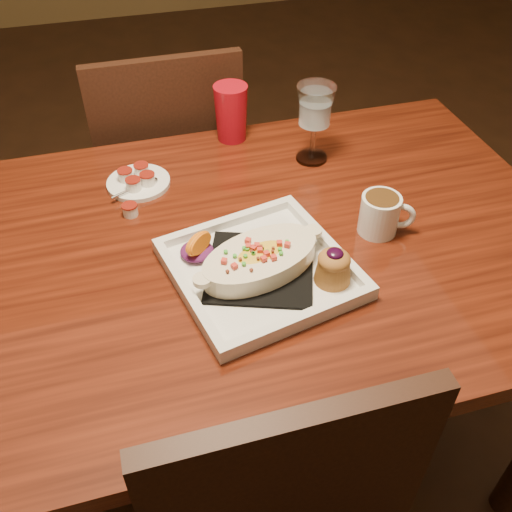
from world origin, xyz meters
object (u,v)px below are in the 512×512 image
object	(u,v)px
coffee_mug	(381,213)
red_tumbler	(231,113)
goblet	(315,110)
chair_far	(170,177)
plate	(265,264)
table	(213,283)
saucer	(138,181)

from	to	relation	value
coffee_mug	red_tumbler	distance (m)	0.48
goblet	chair_far	bearing A→B (deg)	129.02
chair_far	coffee_mug	xyz separation A→B (m)	(0.34, -0.67, 0.29)
plate	chair_far	bearing A→B (deg)	84.63
table	goblet	xyz separation A→B (m)	(0.31, 0.25, 0.23)
table	saucer	xyz separation A→B (m)	(-0.11, 0.26, 0.11)
coffee_mug	goblet	world-z (taller)	goblet
coffee_mug	chair_far	bearing A→B (deg)	140.48
plate	coffee_mug	bearing A→B (deg)	1.32
plate	goblet	world-z (taller)	goblet
table	red_tumbler	world-z (taller)	red_tumbler
coffee_mug	red_tumbler	xyz separation A→B (m)	(-0.20, 0.44, 0.02)
plate	goblet	bearing A→B (deg)	46.04
chair_far	saucer	bearing A→B (deg)	73.50
plate	red_tumbler	size ratio (longest dim) A/B	2.65
saucer	goblet	bearing A→B (deg)	-0.47
table	coffee_mug	world-z (taller)	coffee_mug
chair_far	plate	world-z (taller)	chair_far
plate	coffee_mug	size ratio (longest dim) A/B	3.40
table	chair_far	xyz separation A→B (m)	(-0.00, 0.63, -0.15)
coffee_mug	red_tumbler	size ratio (longest dim) A/B	0.78
goblet	red_tumbler	distance (m)	0.23
chair_far	red_tumbler	bearing A→B (deg)	122.15
goblet	table	bearing A→B (deg)	-140.29
chair_far	red_tumbler	world-z (taller)	chair_far
plate	coffee_mug	distance (m)	0.27
chair_far	plate	bearing A→B (deg)	96.57
table	chair_far	distance (m)	0.65
plate	red_tumbler	distance (m)	0.51
saucer	table	bearing A→B (deg)	-66.71
chair_far	saucer	distance (m)	0.46
table	saucer	world-z (taller)	saucer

